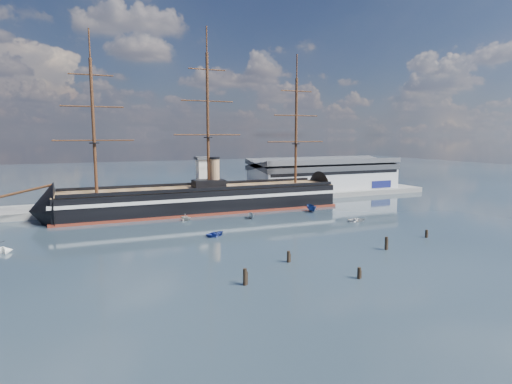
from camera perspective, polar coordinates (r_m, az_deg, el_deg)
name	(u,v)px	position (r m, az deg, el deg)	size (l,w,h in m)	color
ground	(228,223)	(120.90, -3.73, -4.11)	(600.00, 600.00, 0.00)	#1B2631
quay	(219,202)	(157.56, -4.93, -1.37)	(180.00, 18.00, 2.00)	slate
warehouse	(324,175)	(181.48, 9.07, 2.28)	(63.00, 21.00, 11.60)	#B7BABC
quay_tower	(203,177)	(151.33, -7.09, 1.95)	(5.00, 5.00, 15.00)	silver
warship	(198,200)	(138.00, -7.76, -1.00)	(113.07, 18.36, 53.94)	black
motorboat_b	(216,236)	(105.78, -5.35, -5.83)	(3.36, 1.35, 1.57)	navy
motorboat_c	(251,219)	(126.55, -0.61, -3.56)	(5.08, 1.86, 2.03)	gray
motorboat_d	(186,221)	(125.39, -9.34, -3.77)	(5.94, 2.57, 2.18)	beige
motorboat_e	(357,222)	(125.63, 13.30, -3.85)	(3.28, 1.31, 1.53)	silver
motorboat_f	(312,212)	(139.10, 7.43, -2.61)	(6.88, 2.52, 2.75)	navy
piling_near_left	(245,285)	(71.97, -1.49, -12.31)	(0.64, 0.64, 3.52)	black
piling_near_mid	(359,279)	(77.04, 13.57, -11.16)	(0.64, 0.64, 2.70)	black
piling_near_right	(386,250)	(96.87, 16.94, -7.39)	(0.64, 0.64, 3.58)	black
piling_far_right	(426,238)	(111.27, 21.75, -5.67)	(0.64, 0.64, 2.64)	black
piling_extra	(288,262)	(84.30, 4.34, -9.32)	(0.64, 0.64, 2.94)	black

